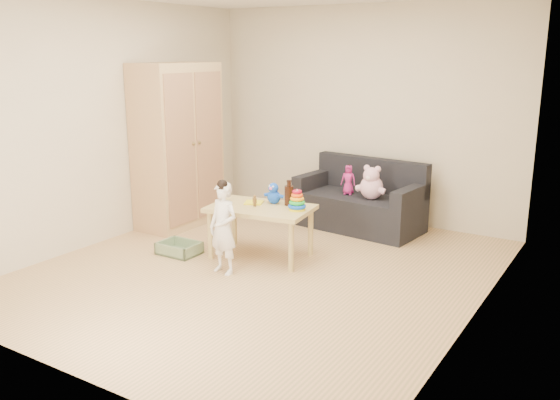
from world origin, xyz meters
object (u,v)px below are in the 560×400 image
Objects in this scene: wardrobe at (178,146)px; toddler at (223,229)px; sofa at (359,212)px; play_table at (261,232)px.

toddler is at bearing -35.51° from wardrobe.
sofa is 1.70× the size of toddler.
wardrobe is 1.32× the size of sofa.
play_table is (-0.42, -1.46, 0.06)m from sofa.
wardrobe is 2.29m from sofa.
wardrobe reaches higher than toddler.
toddler is at bearing -95.27° from play_table.
wardrobe is 1.87m from toddler.
sofa is at bearing 84.17° from toddler.
play_table is 0.58m from toddler.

